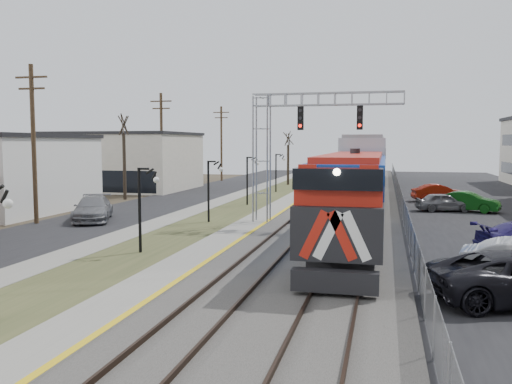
% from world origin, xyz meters
% --- Properties ---
extents(street_west, '(7.00, 120.00, 0.04)m').
position_xyz_m(street_west, '(-11.50, 35.00, 0.02)').
color(street_west, black).
rests_on(street_west, ground).
extents(sidewalk, '(2.00, 120.00, 0.08)m').
position_xyz_m(sidewalk, '(-7.00, 35.00, 0.04)').
color(sidewalk, gray).
rests_on(sidewalk, ground).
extents(grass_median, '(4.00, 120.00, 0.06)m').
position_xyz_m(grass_median, '(-4.00, 35.00, 0.03)').
color(grass_median, '#3C4524').
rests_on(grass_median, ground).
extents(platform, '(2.00, 120.00, 0.24)m').
position_xyz_m(platform, '(-1.00, 35.00, 0.12)').
color(platform, gray).
rests_on(platform, ground).
extents(ballast_bed, '(8.00, 120.00, 0.20)m').
position_xyz_m(ballast_bed, '(4.00, 35.00, 0.10)').
color(ballast_bed, '#595651').
rests_on(ballast_bed, ground).
extents(platform_edge, '(0.24, 120.00, 0.01)m').
position_xyz_m(platform_edge, '(-0.12, 35.00, 0.24)').
color(platform_edge, gold).
rests_on(platform_edge, platform).
extents(track_near, '(1.58, 120.00, 0.15)m').
position_xyz_m(track_near, '(2.00, 35.00, 0.28)').
color(track_near, '#2D2119').
rests_on(track_near, ballast_bed).
extents(track_far, '(1.58, 120.00, 0.15)m').
position_xyz_m(track_far, '(5.50, 35.00, 0.28)').
color(track_far, '#2D2119').
rests_on(track_far, ballast_bed).
extents(train, '(3.00, 63.05, 5.33)m').
position_xyz_m(train, '(5.50, 45.18, 2.88)').
color(train, '#1440A7').
rests_on(train, ground).
extents(signal_gantry, '(9.00, 1.07, 8.15)m').
position_xyz_m(signal_gantry, '(1.22, 27.99, 5.59)').
color(signal_gantry, gray).
rests_on(signal_gantry, ground).
extents(lampposts, '(0.14, 62.14, 4.00)m').
position_xyz_m(lampposts, '(-4.00, 18.29, 2.00)').
color(lampposts, black).
rests_on(lampposts, ground).
extents(utility_poles, '(0.28, 80.28, 10.00)m').
position_xyz_m(utility_poles, '(-14.50, 25.00, 5.00)').
color(utility_poles, '#4C3823').
rests_on(utility_poles, ground).
extents(fence, '(0.04, 120.00, 1.60)m').
position_xyz_m(fence, '(8.20, 35.00, 0.80)').
color(fence, gray).
rests_on(fence, ground).
extents(bare_trees, '(12.30, 42.30, 5.95)m').
position_xyz_m(bare_trees, '(-12.66, 38.91, 2.70)').
color(bare_trees, '#382D23').
rests_on(bare_trees, ground).
extents(car_lot_e, '(4.31, 2.43, 1.39)m').
position_xyz_m(car_lot_e, '(11.32, 37.44, 0.69)').
color(car_lot_e, slate).
rests_on(car_lot_e, ground).
extents(car_lot_f, '(4.75, 2.93, 1.48)m').
position_xyz_m(car_lot_f, '(13.04, 37.68, 0.74)').
color(car_lot_f, '#0E4811').
rests_on(car_lot_f, ground).
extents(car_street_b, '(4.22, 5.91, 1.59)m').
position_xyz_m(car_street_b, '(-11.61, 26.89, 0.79)').
color(car_street_b, slate).
rests_on(car_street_b, ground).
extents(car_lot_g, '(4.81, 2.49, 1.51)m').
position_xyz_m(car_lot_g, '(11.62, 44.36, 0.75)').
color(car_lot_g, '#991B0B').
rests_on(car_lot_g, ground).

